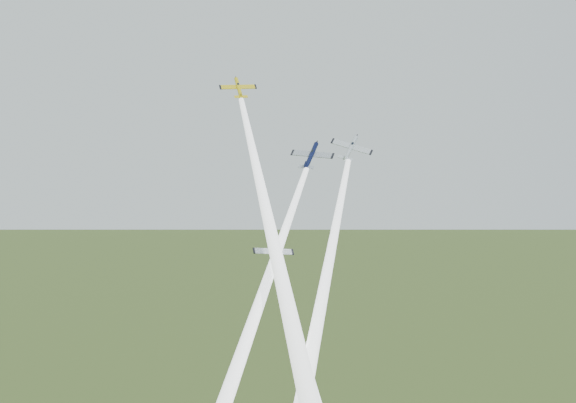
{
  "coord_description": "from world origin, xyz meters",
  "views": [
    {
      "loc": [
        8.54,
        -123.12,
        99.07
      ],
      "look_at": [
        0.0,
        -6.0,
        92.0
      ],
      "focal_mm": 45.0,
      "sensor_mm": 36.0,
      "label": 1
    }
  ],
  "objects": [
    {
      "name": "plane_navy",
      "position": [
        3.47,
        1.14,
        99.5
      ],
      "size": [
        9.66,
        8.27,
        6.91
      ],
      "primitive_type": null,
      "rotation": [
        0.78,
        0.08,
        -0.31
      ],
      "color": "black"
    },
    {
      "name": "plane_silver_right",
      "position": [
        10.32,
        5.13,
        100.88
      ],
      "size": [
        9.75,
        7.24,
        8.08
      ],
      "primitive_type": null,
      "rotation": [
        0.78,
        0.29,
        -0.2
      ],
      "color": "silver"
    },
    {
      "name": "smoke_trail_silver_right",
      "position": [
        5.21,
        -20.56,
        74.88
      ],
      "size": [
        12.55,
        49.48,
        49.52
      ],
      "primitive_type": null,
      "rotation": [
        -0.79,
        0.0,
        -0.2
      ],
      "color": "white"
    },
    {
      "name": "smoke_trail_navy",
      "position": [
        -4.92,
        -24.89,
        72.37
      ],
      "size": [
        18.74,
        50.53,
        51.79
      ],
      "primitive_type": null,
      "rotation": [
        -0.79,
        0.0,
        -0.31
      ],
      "color": "white"
    },
    {
      "name": "smoke_trail_yellow",
      "position": [
        -1.13,
        -18.48,
        86.22
      ],
      "size": [
        19.02,
        46.78,
        48.28
      ],
      "primitive_type": null,
      "rotation": [
        -0.79,
        0.0,
        0.34
      ],
      "color": "white"
    },
    {
      "name": "plane_yellow",
      "position": [
        -9.7,
        5.61,
        111.6
      ],
      "size": [
        8.37,
        7.39,
        5.77
      ],
      "primitive_type": null,
      "rotation": [
        0.78,
        -0.04,
        0.34
      ],
      "color": "yellow"
    },
    {
      "name": "plane_silver_low",
      "position": [
        -1.67,
        -12.52,
        84.36
      ],
      "size": [
        7.91,
        7.66,
        5.86
      ],
      "primitive_type": null,
      "rotation": [
        0.78,
        0.08,
        0.4
      ],
      "color": "silver"
    }
  ]
}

